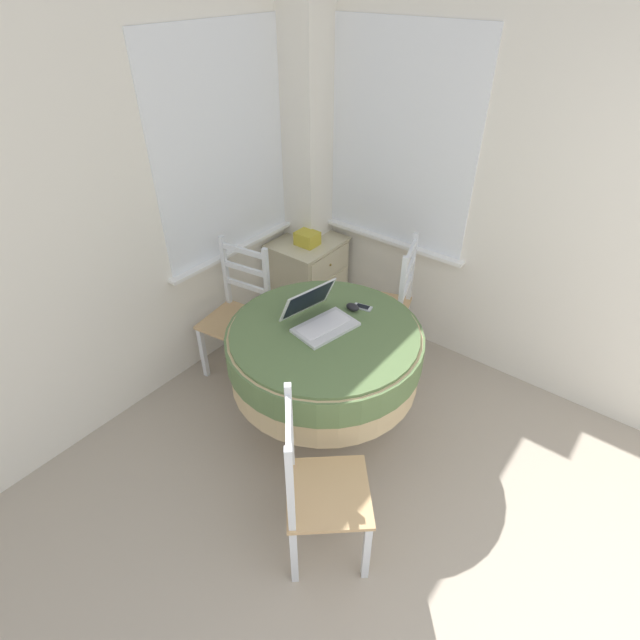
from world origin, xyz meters
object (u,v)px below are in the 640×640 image
(dining_chair_near_right_window, at_px, (386,307))
(storage_box, at_px, (307,238))
(computer_mouse, at_px, (353,307))
(dining_chair_camera_near, at_px, (318,490))
(round_dining_table, at_px, (324,352))
(dining_chair_near_back_window, at_px, (238,316))
(laptop, at_px, (319,318))
(cell_phone, at_px, (363,307))
(corner_cabinet, at_px, (308,279))

(dining_chair_near_right_window, height_order, storage_box, dining_chair_near_right_window)
(computer_mouse, distance_m, dining_chair_near_right_window, 0.66)
(dining_chair_camera_near, bearing_deg, storage_box, 40.61)
(round_dining_table, height_order, dining_chair_near_right_window, dining_chair_near_right_window)
(dining_chair_near_back_window, relative_size, storage_box, 5.96)
(laptop, height_order, cell_phone, laptop)
(computer_mouse, relative_size, cell_phone, 0.71)
(dining_chair_camera_near, relative_size, storage_box, 5.96)
(cell_phone, xyz_separation_m, dining_chair_near_back_window, (-0.23, 0.87, -0.32))
(storage_box, bearing_deg, corner_cabinet, 36.48)
(dining_chair_near_back_window, bearing_deg, cell_phone, -75.36)
(storage_box, bearing_deg, computer_mouse, -125.84)
(corner_cabinet, bearing_deg, computer_mouse, -126.62)
(dining_chair_near_back_window, xyz_separation_m, storage_box, (0.78, 0.02, 0.28))
(cell_phone, xyz_separation_m, dining_chair_near_right_window, (0.51, 0.12, -0.32))
(laptop, height_order, corner_cabinet, laptop)
(round_dining_table, bearing_deg, dining_chair_camera_near, -144.23)
(laptop, height_order, dining_chair_camera_near, laptop)
(dining_chair_near_right_window, distance_m, storage_box, 0.82)
(dining_chair_near_right_window, bearing_deg, corner_cabinet, 83.58)
(laptop, distance_m, storage_box, 1.16)
(corner_cabinet, height_order, storage_box, storage_box)
(laptop, height_order, computer_mouse, laptop)
(cell_phone, relative_size, dining_chair_near_right_window, 0.12)
(cell_phone, distance_m, dining_chair_camera_near, 1.13)
(round_dining_table, bearing_deg, dining_chair_near_back_window, 83.71)
(round_dining_table, height_order, cell_phone, cell_phone)
(cell_phone, distance_m, dining_chair_near_right_window, 0.61)
(cell_phone, xyz_separation_m, corner_cabinet, (0.60, 0.92, -0.43))
(round_dining_table, distance_m, corner_cabinet, 1.29)
(laptop, bearing_deg, dining_chair_near_right_window, 1.30)
(cell_phone, bearing_deg, laptop, 160.53)
(dining_chair_near_right_window, bearing_deg, storage_box, 86.28)
(dining_chair_near_right_window, relative_size, dining_chair_camera_near, 1.00)
(computer_mouse, height_order, dining_chair_near_back_window, dining_chair_near_back_window)
(computer_mouse, bearing_deg, laptop, 163.60)
(computer_mouse, relative_size, corner_cabinet, 0.12)
(dining_chair_near_back_window, distance_m, dining_chair_camera_near, 1.51)
(cell_phone, bearing_deg, corner_cabinet, 56.87)
(dining_chair_camera_near, bearing_deg, laptop, 37.88)
(computer_mouse, height_order, dining_chair_camera_near, dining_chair_camera_near)
(dining_chair_near_right_window, xyz_separation_m, dining_chair_camera_near, (-1.49, -0.56, 0.00))
(dining_chair_near_back_window, height_order, dining_chair_camera_near, same)
(round_dining_table, xyz_separation_m, cell_phone, (0.32, -0.04, 0.16))
(laptop, bearing_deg, corner_cabinet, 42.45)
(dining_chair_near_back_window, relative_size, corner_cabinet, 1.42)
(round_dining_table, distance_m, laptop, 0.21)
(computer_mouse, bearing_deg, dining_chair_near_back_window, 101.47)
(round_dining_table, relative_size, laptop, 2.80)
(round_dining_table, distance_m, dining_chair_near_right_window, 0.84)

